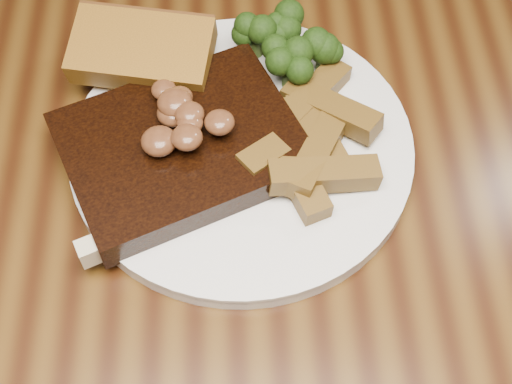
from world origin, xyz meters
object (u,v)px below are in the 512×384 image
Objects in this scene: steak at (182,147)px; potato_wedges at (337,135)px; garlic_bread at (145,67)px; plate at (242,149)px; dining_table at (253,252)px.

steak is 1.62× the size of potato_wedges.
garlic_bread reaches higher than potato_wedges.
plate is 0.05m from steak.
potato_wedges is (0.16, -0.08, -0.00)m from garlic_bread.
steak is 1.55× the size of garlic_bread.
dining_table is 0.15m from potato_wedges.
dining_table is 13.86× the size of potato_wedges.
dining_table is at bearing -147.39° from potato_wedges.
garlic_bread is at bearing 87.64° from steak.
garlic_bread is (-0.08, 0.08, 0.02)m from plate.
garlic_bread is 1.05× the size of potato_wedges.
potato_wedges is (0.13, 0.01, -0.00)m from steak.
dining_table is 0.11m from plate.
steak is (-0.06, 0.04, 0.12)m from dining_table.
garlic_bread reaches higher than plate.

